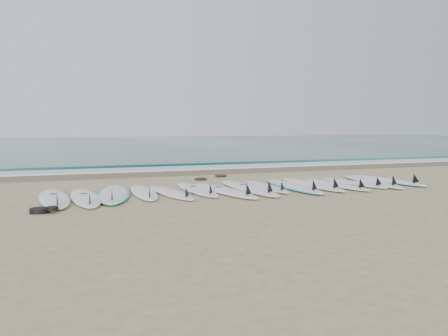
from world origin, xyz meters
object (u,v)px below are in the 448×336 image
object	(u,v)px
surfboard_7	(249,188)
leash_coil	(42,210)
surfboard_0	(54,198)
surfboard_14	(387,180)

from	to	relation	value
surfboard_7	leash_coil	distance (m)	4.45
surfboard_0	leash_coil	xyz separation A→B (m)	(-0.16, -1.21, -0.01)
surfboard_14	surfboard_0	bearing A→B (deg)	178.21
surfboard_0	surfboard_7	world-z (taller)	surfboard_7
surfboard_0	surfboard_14	xyz separation A→B (m)	(8.14, 0.23, -0.01)
surfboard_0	surfboard_14	size ratio (longest dim) A/B	1.01
surfboard_14	leash_coil	bearing A→B (deg)	-173.59
surfboard_14	leash_coil	xyz separation A→B (m)	(-8.30, -1.43, -0.00)
surfboard_7	leash_coil	size ratio (longest dim) A/B	6.26
surfboard_14	leash_coil	distance (m)	8.42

